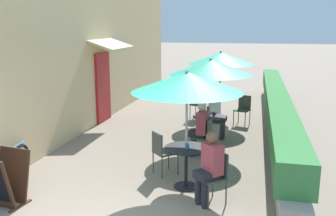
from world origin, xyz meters
name	(u,v)px	position (x,y,z in m)	size (l,w,h in m)	color
cafe_facade_wall	(104,52)	(-2.54, 6.56, 2.09)	(0.98, 13.39, 4.20)	#D6B784
planter_hedge	(276,108)	(2.75, 6.60, 0.54)	(0.60, 12.39, 1.01)	gray
patio_table_near	(186,158)	(0.97, 1.81, 0.56)	(0.80, 0.80, 0.76)	black
patio_umbrella_near	(187,82)	(0.97, 1.81, 1.94)	(1.94, 1.94, 2.16)	#B7B7BC
cafe_chair_near_left	(215,173)	(1.54, 1.33, 0.52)	(0.57, 0.57, 0.87)	#384238
seated_patron_near_left	(210,165)	(1.46, 1.25, 0.69)	(0.51, 0.51, 1.25)	#23232D
cafe_chair_near_right	(162,150)	(0.40, 2.29, 0.52)	(0.57, 0.57, 0.87)	#384238
coffee_cup_near	(187,146)	(1.00, 1.75, 0.80)	(0.07, 0.07, 0.09)	teal
patio_table_mid	(209,124)	(1.08, 4.26, 0.56)	(0.80, 0.80, 0.76)	black
patio_umbrella_mid	(211,67)	(1.08, 4.26, 1.94)	(1.94, 1.94, 2.16)	#B7B7BC
cafe_chair_mid_left	(213,119)	(1.08, 5.01, 0.52)	(0.44, 0.44, 0.87)	#384238
seated_patron_mid_left	(217,113)	(1.19, 5.00, 0.69)	(0.43, 0.36, 1.25)	#23232D
cafe_chair_mid_right	(205,134)	(1.07, 3.52, 0.52)	(0.44, 0.44, 0.87)	#384238
seated_patron_mid_right	(200,127)	(0.96, 3.53, 0.69)	(0.43, 0.36, 1.25)	#23232D
coffee_cup_mid	(214,114)	(1.18, 4.38, 0.80)	(0.07, 0.07, 0.09)	#232328
patio_table_far	(219,104)	(1.08, 6.76, 0.56)	(0.80, 0.80, 0.76)	black
patio_umbrella_far	(221,58)	(1.08, 6.76, 1.94)	(1.94, 1.94, 2.16)	#B7B7BC
cafe_chair_far_left	(243,107)	(1.80, 6.58, 0.52)	(0.51, 0.51, 0.87)	#384238
cafe_chair_far_right	(197,103)	(0.36, 6.95, 0.52)	(0.51, 0.51, 0.87)	#384238
coffee_cup_far	(220,95)	(1.08, 6.83, 0.80)	(0.07, 0.07, 0.09)	white
bicycle_leaning	(8,169)	(-2.20, 1.10, 0.33)	(0.28, 1.66, 0.72)	black
menu_board	(4,179)	(-1.81, 0.49, 0.44)	(0.71, 0.71, 0.88)	#422819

